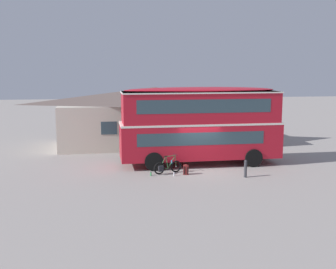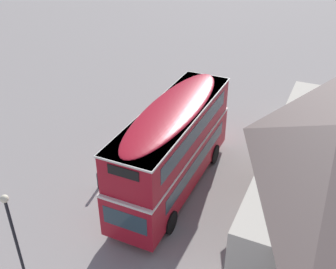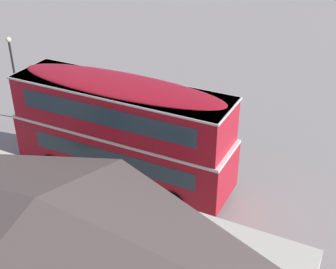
{
  "view_description": "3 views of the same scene",
  "coord_description": "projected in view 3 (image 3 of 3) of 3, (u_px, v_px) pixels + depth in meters",
  "views": [
    {
      "loc": [
        -5.43,
        -23.45,
        5.91
      ],
      "look_at": [
        -1.77,
        0.93,
        2.01
      ],
      "focal_mm": 44.83,
      "sensor_mm": 36.0,
      "label": 1
    },
    {
      "loc": [
        15.29,
        8.29,
        13.08
      ],
      "look_at": [
        -1.96,
        0.08,
        1.61
      ],
      "focal_mm": 42.26,
      "sensor_mm": 36.0,
      "label": 2
    },
    {
      "loc": [
        -9.27,
        15.62,
        11.91
      ],
      "look_at": [
        -0.79,
        -0.73,
        1.48
      ],
      "focal_mm": 48.76,
      "sensor_mm": 36.0,
      "label": 3
    }
  ],
  "objects": [
    {
      "name": "kerb_bollard",
      "position": [
        130.0,
        128.0,
        23.78
      ],
      "size": [
        0.16,
        0.16,
        0.97
      ],
      "color": "#333338",
      "rests_on": "ground"
    },
    {
      "name": "double_decker_bus",
      "position": [
        121.0,
        127.0,
        19.34
      ],
      "size": [
        9.84,
        2.76,
        4.79
      ],
      "color": "black",
      "rests_on": "ground"
    },
    {
      "name": "touring_bicycle",
      "position": [
        190.0,
        163.0,
        21.06
      ],
      "size": [
        1.68,
        0.8,
        1.06
      ],
      "color": "black",
      "rests_on": "ground"
    },
    {
      "name": "pub_building",
      "position": [
        46.0,
        258.0,
        13.19
      ],
      "size": [
        14.84,
        6.25,
        4.48
      ],
      "color": "beige",
      "rests_on": "ground"
    },
    {
      "name": "water_bottle_clear_plastic",
      "position": [
        190.0,
        160.0,
        21.79
      ],
      "size": [
        0.07,
        0.07,
        0.25
      ],
      "color": "silver",
      "rests_on": "ground"
    },
    {
      "name": "backpack_on_ground",
      "position": [
        174.0,
        155.0,
        21.81
      ],
      "size": [
        0.33,
        0.31,
        0.59
      ],
      "color": "maroon",
      "rests_on": "ground"
    },
    {
      "name": "water_bottle_green_metal",
      "position": [
        212.0,
        170.0,
        21.09
      ],
      "size": [
        0.08,
        0.08,
        0.22
      ],
      "color": "green",
      "rests_on": "ground"
    },
    {
      "name": "ground_plane",
      "position": [
        146.0,
        164.0,
        21.65
      ],
      "size": [
        120.0,
        120.0,
        0.0
      ],
      "primitive_type": "plane",
      "color": "gray"
    },
    {
      "name": "street_lamp",
      "position": [
        14.0,
        70.0,
        24.31
      ],
      "size": [
        0.28,
        0.28,
        4.74
      ],
      "color": "black",
      "rests_on": "ground"
    }
  ]
}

